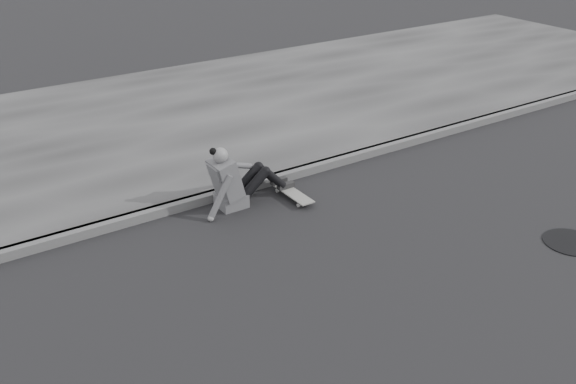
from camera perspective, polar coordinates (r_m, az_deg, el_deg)
name	(u,v)px	position (r m, az deg, el deg)	size (l,w,h in m)	color
ground	(379,273)	(7.19, 8.10, -7.14)	(80.00, 80.00, 0.00)	black
curb	(258,183)	(8.97, -2.67, 0.78)	(24.00, 0.16, 0.12)	#525252
sidewalk	(169,121)	(11.48, -10.52, 6.24)	(24.00, 6.00, 0.12)	#393939
manhole	(571,242)	(8.38, 23.85, -4.10)	(0.65, 0.65, 0.01)	black
skateboard	(292,193)	(8.66, 0.39, -0.12)	(0.20, 0.78, 0.09)	#A1A19C
seated_woman	(235,180)	(8.38, -4.72, 1.03)	(1.38, 0.46, 0.88)	#535355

